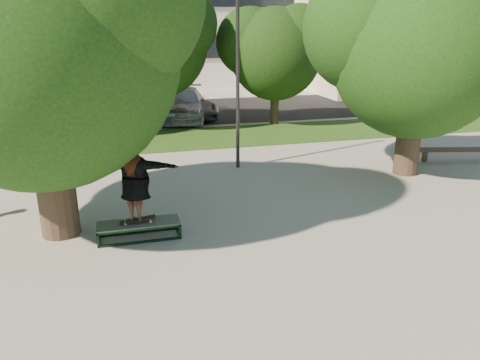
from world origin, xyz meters
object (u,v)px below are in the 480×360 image
object	(u,v)px
tree_left	(31,30)
bench	(457,151)
lamppost	(238,71)
car_silver_b	(183,104)
car_dark	(149,97)
car_grey	(186,104)
car_silver_a	(43,102)
grind_box	(139,230)
tree_right	(416,40)

from	to	relation	value
tree_left	bench	world-z (taller)	tree_left
lamppost	car_silver_b	size ratio (longest dim) A/B	1.19
tree_left	car_silver_b	distance (m)	14.11
car_dark	car_grey	size ratio (longest dim) A/B	1.05
car_dark	car_silver_b	distance (m)	2.93
tree_left	car_grey	world-z (taller)	tree_left
car_silver_a	car_grey	distance (m)	7.44
grind_box	car_silver_b	distance (m)	13.88
tree_left	bench	bearing A→B (deg)	11.68
lamppost	car_silver_b	xyz separation A→B (m)	(-0.50, 8.84, -2.40)
bench	tree_right	bearing A→B (deg)	-151.87
lamppost	bench	size ratio (longest dim) A/B	2.04
tree_left	grind_box	size ratio (longest dim) A/B	3.95
tree_left	car_silver_b	world-z (taller)	tree_left
car_silver_b	car_silver_a	bearing A→B (deg)	170.07
car_grey	car_dark	bearing A→B (deg)	120.10
grind_box	lamppost	bearing A→B (deg)	53.29
car_dark	car_grey	world-z (taller)	car_dark
tree_right	bench	xyz separation A→B (m)	(2.58, 0.66, -3.71)
car_silver_b	lamppost	bearing A→B (deg)	-75.60
grind_box	bench	xyz separation A→B (m)	(11.00, 3.43, 0.19)
car_dark	car_grey	distance (m)	2.70
car_silver_a	car_dark	distance (m)	5.41
tree_left	car_silver_a	distance (m)	15.98
lamppost	grind_box	world-z (taller)	lamppost
tree_right	car_grey	xyz separation A→B (m)	(-5.20, 11.19, -3.44)
car_silver_a	car_silver_b	distance (m)	7.38
lamppost	car_silver_a	xyz separation A→B (m)	(-7.39, 11.50, -2.44)
car_grey	car_silver_b	bearing A→B (deg)	-125.29
tree_left	tree_right	distance (m)	10.41
car_silver_b	tree_left	bearing A→B (deg)	-99.44
tree_left	car_silver_a	bearing A→B (deg)	97.74
tree_left	car_dark	xyz separation A→B (m)	(3.31, 15.28, -3.60)
tree_left	tree_right	world-z (taller)	tree_left
lamppost	car_grey	xyz separation A→B (m)	(-0.28, 9.28, -2.50)
lamppost	bench	distance (m)	8.09
bench	car_grey	distance (m)	13.10
grind_box	car_dark	xyz separation A→B (m)	(1.52, 16.07, 0.63)
car_dark	car_grey	xyz separation A→B (m)	(1.69, -2.10, -0.16)
car_grey	bench	bearing A→B (deg)	-62.39
car_dark	car_silver_a	bearing A→B (deg)	167.94
car_dark	car_grey	bearing A→B (deg)	-61.81
grind_box	tree_right	bearing A→B (deg)	18.26
car_silver_a	car_grey	bearing A→B (deg)	-17.37
tree_right	grind_box	bearing A→B (deg)	-161.74
grind_box	car_dark	world-z (taller)	car_dark
tree_right	car_silver_a	bearing A→B (deg)	132.53
car_silver_b	grind_box	bearing A→B (deg)	-91.33
car_silver_a	tree_left	bearing A→B (deg)	-82.27
tree_left	bench	size ratio (longest dim) A/B	2.38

